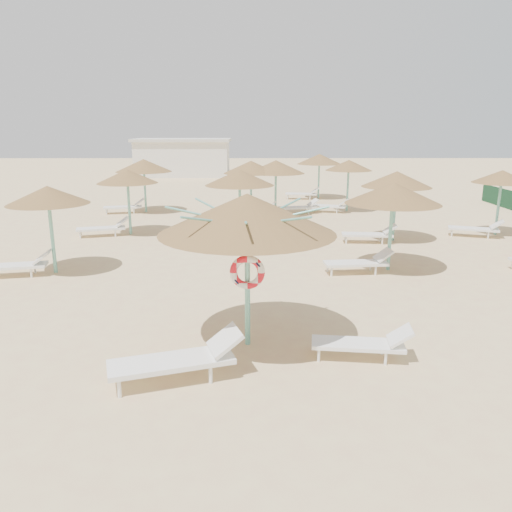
{
  "coord_description": "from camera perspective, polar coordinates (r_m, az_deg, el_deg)",
  "views": [
    {
      "loc": [
        0.32,
        -9.82,
        4.36
      ],
      "look_at": [
        0.35,
        1.85,
        1.3
      ],
      "focal_mm": 35.0,
      "sensor_mm": 36.0,
      "label": 1
    }
  ],
  "objects": [
    {
      "name": "ground",
      "position": [
        10.75,
        -1.88,
        -9.24
      ],
      "size": [
        120.0,
        120.0,
        0.0
      ],
      "primitive_type": "plane",
      "color": "#D9C384",
      "rests_on": "ground"
    },
    {
      "name": "lounger_main_a",
      "position": [
        9.02,
        -8.64,
        -11.52
      ],
      "size": [
        2.43,
        1.38,
        0.85
      ],
      "rotation": [
        0.0,
        0.0,
        0.31
      ],
      "color": "white",
      "rests_on": "ground"
    },
    {
      "name": "service_hut",
      "position": [
        45.35,
        -8.35,
        11.1
      ],
      "size": [
        8.4,
        4.4,
        3.25
      ],
      "color": "silver",
      "rests_on": "ground"
    },
    {
      "name": "lounger_main_b",
      "position": [
        9.91,
        12.29,
        -9.69
      ],
      "size": [
        1.94,
        0.78,
        0.68
      ],
      "rotation": [
        0.0,
        0.0,
        -0.12
      ],
      "color": "white",
      "rests_on": "ground"
    },
    {
      "name": "palapa_field",
      "position": [
        21.55,
        4.73,
        9.21
      ],
      "size": [
        19.64,
        18.63,
        2.72
      ],
      "color": "#6BBAAA",
      "rests_on": "ground"
    },
    {
      "name": "main_palapa",
      "position": [
        9.63,
        -1.02,
        4.78
      ],
      "size": [
        3.47,
        3.47,
        3.11
      ],
      "color": "#6BBAAA",
      "rests_on": "ground"
    }
  ]
}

